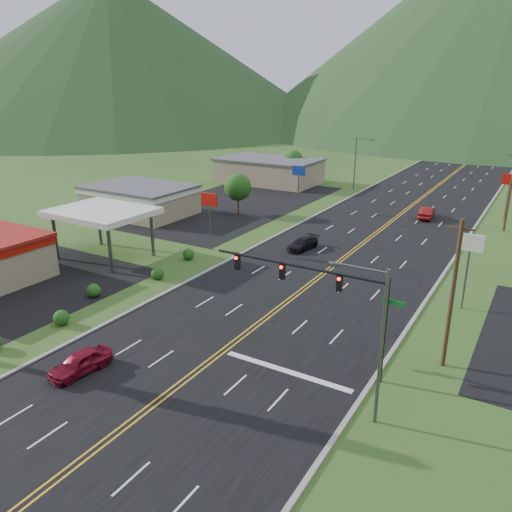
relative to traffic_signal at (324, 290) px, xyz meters
The scene contains 20 objects.
ground 16.32m from the traffic_signal, 114.86° to the right, with size 500.00×500.00×0.00m, color #2B4E1B.
road 16.32m from the traffic_signal, 114.86° to the right, with size 20.00×460.00×0.04m, color black.
traffic_signal is the anchor object (origin of this frame).
streetlight_east 6.17m from the traffic_signal, 40.39° to the right, with size 3.28×0.25×9.00m.
streetlight_west 58.88m from the traffic_signal, 107.97° to the left, with size 3.28×0.25×9.00m.
gas_canopy 29.59m from the traffic_signal, 164.30° to the left, with size 10.00×8.00×5.30m.
building_west_mid 45.46m from the traffic_signal, 148.05° to the left, with size 14.40×10.40×4.10m.
building_west_far 64.15m from the traffic_signal, 122.56° to the left, with size 18.40×11.40×4.50m.
pole_sign_west_a 26.00m from the traffic_signal, 142.00° to the left, with size 2.00×0.18×6.40m.
pole_sign_west_b 43.17m from the traffic_signal, 118.32° to the left, with size 2.00×0.18×6.40m.
pole_sign_east_a 15.45m from the traffic_signal, 65.05° to the left, with size 2.00×0.18×6.40m.
pole_sign_east_b 46.47m from the traffic_signal, 81.94° to the left, with size 2.00×0.18×6.40m.
tree_west_a 40.80m from the traffic_signal, 130.50° to the left, with size 3.84×3.84×5.82m.
tree_west_b 66.01m from the traffic_signal, 118.49° to the left, with size 3.84×3.84×5.82m.
utility_pole_a 8.08m from the traffic_signal, 29.72° to the left, with size 1.60×0.28×10.00m.
utility_pole_b 41.60m from the traffic_signal, 80.29° to the left, with size 1.60×0.28×10.00m.
mountain_nw 206.68m from the traffic_signal, 139.05° to the left, with size 190.00×190.00×60.00m, color #1D3F1C.
car_red_near 16.27m from the traffic_signal, 145.24° to the right, with size 1.68×4.18×1.43m, color maroon.
car_dark_mid 24.59m from the traffic_signal, 118.63° to the left, with size 1.81×4.45×1.29m, color black.
car_red_far 42.58m from the traffic_signal, 93.82° to the left, with size 1.67×4.80×1.58m, color maroon.
Camera 1 is at (17.66, -13.08, 17.67)m, focal length 35.00 mm.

